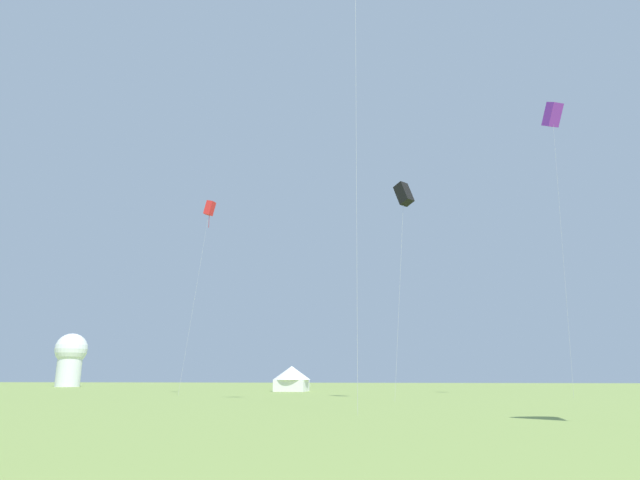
{
  "coord_description": "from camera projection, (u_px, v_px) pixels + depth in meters",
  "views": [
    {
      "loc": [
        6.56,
        -3.38,
        1.83
      ],
      "look_at": [
        0.0,
        32.0,
        11.1
      ],
      "focal_mm": 30.05,
      "sensor_mm": 36.0,
      "label": 1
    }
  ],
  "objects": [
    {
      "name": "kite_red_box",
      "position": [
        210.0,
        209.0,
        62.97
      ],
      "size": [
        2.58,
        1.78,
        22.09
      ],
      "color": "red",
      "rests_on": "ground"
    },
    {
      "name": "festival_tent_center",
      "position": [
        292.0,
        377.0,
        73.36
      ],
      "size": [
        5.2,
        5.2,
        3.38
      ],
      "color": "white",
      "rests_on": "ground"
    },
    {
      "name": "kite_purple_box",
      "position": [
        553.0,
        115.0,
        57.33
      ],
      "size": [
        2.63,
        3.13,
        30.57
      ],
      "color": "purple",
      "rests_on": "ground"
    },
    {
      "name": "observatory_dome",
      "position": [
        70.0,
        357.0,
        110.77
      ],
      "size": [
        6.4,
        6.4,
        10.8
      ],
      "color": "white",
      "rests_on": "ground"
    },
    {
      "name": "kite_black_box",
      "position": [
        404.0,
        194.0,
        48.17
      ],
      "size": [
        2.29,
        2.8,
        18.97
      ],
      "color": "black",
      "rests_on": "ground"
    }
  ]
}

